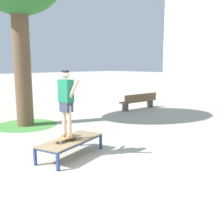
% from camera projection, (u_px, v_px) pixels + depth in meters
% --- Properties ---
extents(ground_plane, '(120.00, 120.00, 0.00)m').
position_uv_depth(ground_plane, '(57.00, 171.00, 6.14)').
color(ground_plane, '#B2AA9E').
extents(skate_box, '(1.27, 2.04, 0.46)m').
position_uv_depth(skate_box, '(71.00, 141.00, 7.05)').
color(skate_box, navy).
rests_on(skate_box, ground).
extents(skateboard, '(0.28, 0.82, 0.09)m').
position_uv_depth(skateboard, '(67.00, 138.00, 6.92)').
color(skateboard, '#9E754C').
rests_on(skateboard, skate_box).
extents(skater, '(1.00, 0.31, 1.69)m').
position_uv_depth(skater, '(66.00, 99.00, 6.74)').
color(skater, beige).
rests_on(skater, skateboard).
extents(grass_patch_near_left, '(2.43, 2.43, 0.01)m').
position_uv_depth(grass_patch_near_left, '(26.00, 125.00, 10.72)').
color(grass_patch_near_left, '#47893D').
rests_on(grass_patch_near_left, ground).
extents(park_bench, '(0.54, 2.42, 0.83)m').
position_uv_depth(park_bench, '(139.00, 101.00, 14.44)').
color(park_bench, brown).
rests_on(park_bench, ground).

